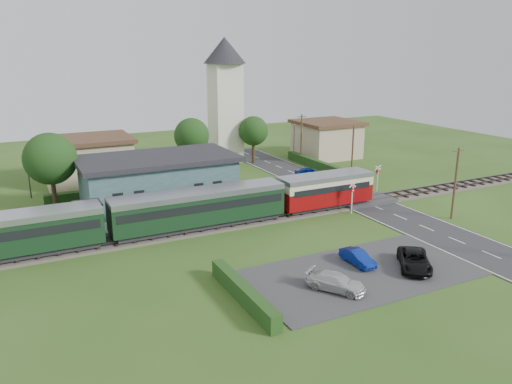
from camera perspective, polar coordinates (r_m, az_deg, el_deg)
name	(u,v)px	position (r m, az deg, el deg)	size (l,w,h in m)	color
ground	(294,222)	(47.85, 4.39, -3.43)	(120.00, 120.00, 0.00)	#2D4C19
railway_track	(284,215)	(49.44, 3.21, -2.63)	(76.00, 3.20, 0.49)	#4C443D
road	(377,207)	(53.45, 13.64, -1.73)	(6.00, 70.00, 0.05)	#28282B
car_park	(360,273)	(37.91, 11.85, -9.03)	(17.00, 9.00, 0.08)	#333335
crossing_deck	(365,201)	(54.85, 12.32, -0.97)	(6.20, 3.40, 0.45)	#333335
platform	(177,219)	(48.40, -9.06, -3.08)	(30.00, 3.00, 0.45)	gray
equipment_hut	(88,216)	(46.33, -18.60, -2.62)	(2.30, 2.30, 2.55)	silver
station_building	(158,181)	(53.04, -11.10, 1.29)	(16.00, 9.00, 5.30)	#315156
train	(165,212)	(44.34, -10.33, -2.26)	(43.20, 2.90, 3.40)	#232328
church_tower	(225,91)	(72.64, -3.54, 11.48)	(6.00, 6.00, 17.60)	silver
house_west	(88,159)	(65.48, -18.69, 3.60)	(10.80, 8.80, 5.50)	tan
house_east	(327,139)	(77.30, 8.08, 6.07)	(8.80, 8.80, 5.50)	tan
hedge_carpark	(244,293)	(33.07, -1.43, -11.47)	(0.80, 9.00, 1.20)	#193814
hedge_roadside	(324,167)	(68.04, 7.78, 2.85)	(0.80, 18.00, 1.20)	#193814
hedge_station	(148,189)	(57.78, -12.21, 0.33)	(22.00, 0.80, 1.30)	#193814
tree_a	(50,159)	(53.75, -22.46, 3.51)	(5.20, 5.20, 8.00)	#332316
tree_b	(192,136)	(66.12, -7.37, 6.39)	(4.60, 4.60, 7.34)	#332316
tree_c	(253,131)	(71.82, -0.30, 6.98)	(4.20, 4.20, 6.78)	#332316
utility_pole_b	(455,183)	(51.25, 21.81, 1.00)	(1.40, 0.22, 7.00)	#473321
utility_pole_c	(352,153)	(62.66, 10.96, 4.41)	(1.40, 0.22, 7.00)	#473321
utility_pole_d	(301,138)	(72.37, 5.19, 6.16)	(1.40, 0.22, 7.00)	#473321
crossing_signal_near	(352,193)	(50.35, 10.95, -0.13)	(0.84, 0.28, 3.28)	silver
crossing_signal_far	(378,175)	(58.37, 13.74, 1.91)	(0.84, 0.28, 3.28)	silver
streetlamp_west	(28,171)	(60.01, -24.61, 2.16)	(0.30, 0.30, 5.15)	#3F3F47
streetlamp_east	(294,136)	(77.60, 4.38, 6.40)	(0.30, 0.30, 5.15)	#3F3F47
car_on_road	(310,173)	(63.99, 6.20, 2.19)	(1.61, 3.99, 1.36)	navy
car_park_blue	(358,257)	(39.02, 11.53, -7.33)	(1.15, 3.31, 1.09)	navy
car_park_silver	(336,282)	(34.76, 9.12, -10.11)	(1.68, 4.14, 1.20)	silver
car_park_dark	(414,260)	(39.33, 17.65, -7.44)	(2.13, 4.63, 1.29)	black
pedestrian_near	(244,199)	(50.79, -1.40, -0.80)	(0.55, 0.36, 1.52)	gray
pedestrian_far	(101,219)	(46.80, -17.31, -2.92)	(0.81, 0.63, 1.66)	gray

